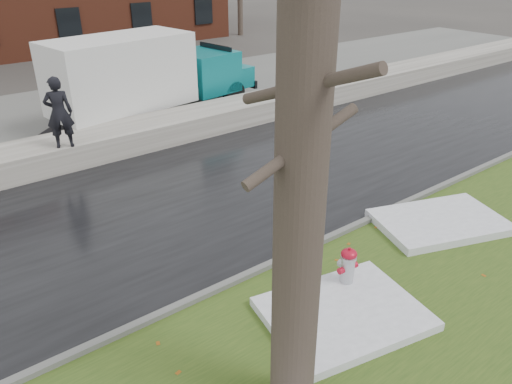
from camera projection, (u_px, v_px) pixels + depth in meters
ground at (307, 292)px, 9.22m from camera, size 120.00×120.00×0.00m
verge at (358, 328)px, 8.33m from camera, size 60.00×4.50×0.04m
road at (183, 202)px, 12.40m from camera, size 60.00×7.00×0.03m
parking_lot at (66, 117)px, 18.41m from camera, size 60.00×9.00×0.03m
curb at (273, 264)px, 9.90m from camera, size 60.00×0.15×0.14m
snowbank at (113, 141)px, 15.21m from camera, size 60.00×1.60×0.75m
fire_hydrant at (348, 267)px, 9.05m from camera, size 0.43×0.37×0.88m
tree at (302, 152)px, 5.30m from camera, size 1.54×1.84×7.43m
box_truck at (146, 76)px, 17.45m from camera, size 9.29×3.24×3.06m
worker at (59, 112)px, 13.31m from camera, size 0.82×0.67×1.95m
snow_patch_near at (344, 314)px, 8.50m from camera, size 2.96×2.49×0.16m
snow_patch_side at (440, 222)px, 11.28m from camera, size 3.25×2.65×0.18m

